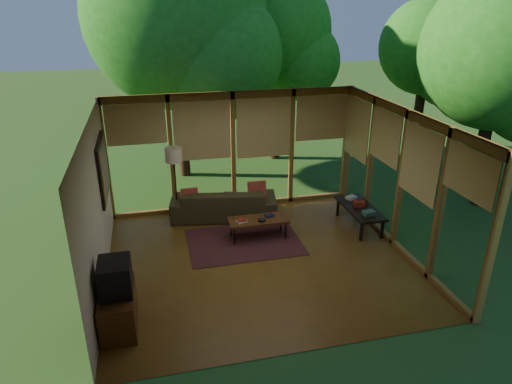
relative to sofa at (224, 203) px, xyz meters
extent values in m
plane|color=brown|center=(0.33, -2.00, -0.34)|extent=(5.50, 5.50, 0.00)
plane|color=silver|center=(0.33, -2.00, 2.36)|extent=(5.50, 5.50, 0.00)
cube|color=beige|center=(-2.42, -2.00, 1.01)|extent=(0.04, 5.00, 2.70)
cube|color=beige|center=(0.33, -4.50, 1.01)|extent=(5.50, 0.04, 2.70)
cube|color=brown|center=(0.33, 0.50, 1.01)|extent=(5.50, 0.12, 2.70)
cube|color=brown|center=(3.08, -2.00, 1.01)|extent=(0.12, 5.00, 2.70)
plane|color=#27521E|center=(8.33, 6.00, -0.35)|extent=(40.00, 40.00, 0.00)
cylinder|color=#341C13|center=(-0.59, 2.97, 2.32)|extent=(0.28, 0.28, 5.32)
sphere|color=#166116|center=(-0.59, 2.97, 3.80)|extent=(4.55, 4.55, 4.55)
cylinder|color=#341C13|center=(2.23, 3.86, 2.05)|extent=(0.28, 0.28, 4.78)
sphere|color=#166116|center=(2.23, 3.86, 3.38)|extent=(3.12, 3.12, 3.12)
cylinder|color=#341C13|center=(5.87, -0.69, 1.94)|extent=(0.28, 0.28, 4.55)
sphere|color=#166116|center=(5.87, -0.69, 3.20)|extent=(3.38, 3.38, 3.38)
cylinder|color=#341C13|center=(6.40, 2.82, 1.78)|extent=(0.28, 0.28, 4.23)
sphere|color=#166116|center=(6.40, 2.82, 2.95)|extent=(2.71, 2.71, 2.71)
cube|color=maroon|center=(0.19, -1.27, -0.33)|extent=(2.23, 1.58, 0.01)
imported|color=#3A341D|center=(0.00, 0.00, 0.00)|extent=(2.43, 1.29, 0.68)
cube|color=maroon|center=(-0.75, -0.05, 0.23)|extent=(0.37, 0.20, 0.39)
cube|color=maroon|center=(0.75, -0.05, 0.24)|extent=(0.39, 0.21, 0.41)
cube|color=beige|center=(0.16, -1.20, 0.10)|extent=(0.24, 0.20, 0.03)
cube|color=maroon|center=(0.16, -1.20, 0.13)|extent=(0.19, 0.15, 0.03)
cube|color=black|center=(0.76, -1.07, 0.10)|extent=(0.21, 0.17, 0.03)
ellipsoid|color=black|center=(0.56, -1.25, 0.12)|extent=(0.16, 0.16, 0.07)
cube|color=#4F2D15|center=(-2.14, -3.34, -0.04)|extent=(0.50, 1.00, 0.60)
cube|color=black|center=(-2.12, -3.34, 0.51)|extent=(0.45, 0.55, 0.50)
cube|color=#335A4F|center=(2.73, -1.55, 0.16)|extent=(0.25, 0.19, 0.09)
cube|color=maroon|center=(2.73, -1.10, 0.17)|extent=(0.27, 0.22, 0.11)
cube|color=beige|center=(2.73, -0.70, 0.15)|extent=(0.26, 0.22, 0.06)
cylinder|color=black|center=(-1.02, 0.10, -0.32)|extent=(0.26, 0.26, 0.03)
cylinder|color=black|center=(-1.02, 0.10, 0.45)|extent=(0.03, 0.03, 1.52)
cylinder|color=beige|center=(-1.02, 0.10, 1.16)|extent=(0.36, 0.36, 0.30)
cube|color=#4F2D15|center=(0.51, -1.15, 0.06)|extent=(1.20, 0.50, 0.05)
cylinder|color=black|center=(-0.02, -1.33, -0.15)|extent=(0.03, 0.03, 0.38)
cylinder|color=black|center=(1.04, -1.33, -0.15)|extent=(0.03, 0.03, 0.38)
cylinder|color=black|center=(-0.02, -0.97, -0.15)|extent=(0.03, 0.03, 0.38)
cylinder|color=black|center=(1.04, -0.97, -0.15)|extent=(0.03, 0.03, 0.38)
cube|color=black|center=(2.73, -1.15, 0.09)|extent=(0.60, 1.40, 0.05)
cube|color=black|center=(2.50, -1.75, -0.14)|extent=(0.05, 0.05, 0.40)
cube|color=black|center=(2.96, -1.75, -0.14)|extent=(0.05, 0.05, 0.40)
cube|color=black|center=(2.50, -0.55, -0.14)|extent=(0.05, 0.05, 0.40)
cube|color=black|center=(2.96, -0.55, -0.14)|extent=(0.05, 0.05, 0.40)
cube|color=black|center=(-2.39, -0.60, 1.21)|extent=(0.05, 1.35, 1.15)
cube|color=#1C5F7F|center=(-2.36, -0.60, 1.21)|extent=(0.02, 1.20, 1.00)
camera|label=1|loc=(-1.44, -9.17, 4.15)|focal=32.00mm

